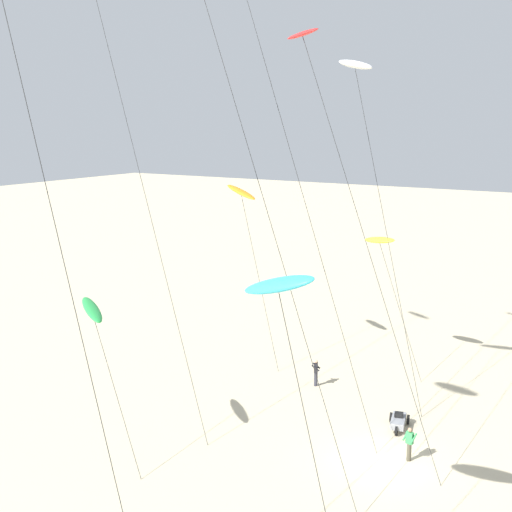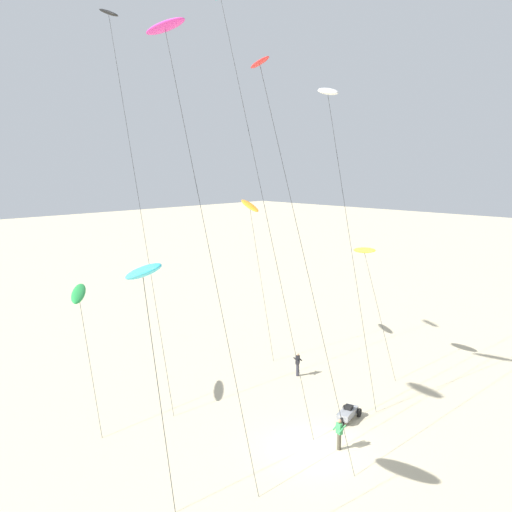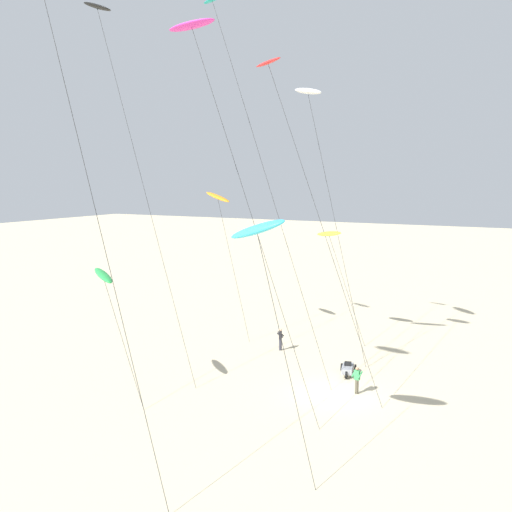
{
  "view_description": "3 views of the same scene",
  "coord_description": "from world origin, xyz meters",
  "px_view_note": "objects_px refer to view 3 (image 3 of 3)",
  "views": [
    {
      "loc": [
        -28.71,
        -10.47,
        16.04
      ],
      "look_at": [
        -0.56,
        6.75,
        9.41
      ],
      "focal_mm": 47.81,
      "sensor_mm": 36.0,
      "label": 1
    },
    {
      "loc": [
        -20.94,
        -16.52,
        14.69
      ],
      "look_at": [
        0.83,
        5.11,
        9.42
      ],
      "focal_mm": 38.51,
      "sensor_mm": 36.0,
      "label": 2
    },
    {
      "loc": [
        -32.65,
        -11.75,
        13.02
      ],
      "look_at": [
        1.29,
        6.14,
        7.89
      ],
      "focal_mm": 41.74,
      "sensor_mm": 36.0,
      "label": 3
    }
  ],
  "objects_px": {
    "kite_yellow": "(329,234)",
    "kite_red": "(270,68)",
    "kite_flyer_middle": "(357,379)",
    "beach_buggy": "(348,368)",
    "kite_orange": "(218,198)",
    "kite_magenta": "(193,28)",
    "kite_flyer_nearest": "(280,339)",
    "kite_black": "(98,12)",
    "kite_green": "(103,276)",
    "kite_cyan": "(257,230)",
    "kite_white": "(308,92)",
    "kite_teal": "(219,21)"
  },
  "relations": [
    {
      "from": "kite_green",
      "to": "kite_cyan",
      "type": "bearing_deg",
      "value": -106.47
    },
    {
      "from": "kite_black",
      "to": "kite_magenta",
      "type": "xyz_separation_m",
      "value": [
        -2.05,
        -8.87,
        -2.49
      ]
    },
    {
      "from": "kite_yellow",
      "to": "kite_red",
      "type": "bearing_deg",
      "value": 179.2
    },
    {
      "from": "kite_yellow",
      "to": "kite_cyan",
      "type": "xyz_separation_m",
      "value": [
        -21.65,
        -4.9,
        2.25
      ]
    },
    {
      "from": "kite_white",
      "to": "kite_orange",
      "type": "bearing_deg",
      "value": 79.9
    },
    {
      "from": "kite_red",
      "to": "kite_flyer_nearest",
      "type": "relative_size",
      "value": 12.19
    },
    {
      "from": "kite_black",
      "to": "kite_green",
      "type": "bearing_deg",
      "value": -139.69
    },
    {
      "from": "kite_black",
      "to": "kite_flyer_nearest",
      "type": "relative_size",
      "value": 14.92
    },
    {
      "from": "kite_magenta",
      "to": "kite_green",
      "type": "bearing_deg",
      "value": 130.88
    },
    {
      "from": "kite_black",
      "to": "kite_green",
      "type": "height_order",
      "value": "kite_black"
    },
    {
      "from": "beach_buggy",
      "to": "kite_flyer_nearest",
      "type": "bearing_deg",
      "value": 64.85
    },
    {
      "from": "kite_magenta",
      "to": "kite_cyan",
      "type": "bearing_deg",
      "value": -131.94
    },
    {
      "from": "kite_black",
      "to": "kite_orange",
      "type": "bearing_deg",
      "value": -20.2
    },
    {
      "from": "kite_green",
      "to": "kite_orange",
      "type": "relative_size",
      "value": 0.65
    },
    {
      "from": "kite_teal",
      "to": "kite_magenta",
      "type": "xyz_separation_m",
      "value": [
        -5.76,
        -1.73,
        -1.85
      ]
    },
    {
      "from": "kite_yellow",
      "to": "kite_magenta",
      "type": "bearing_deg",
      "value": 168.23
    },
    {
      "from": "kite_yellow",
      "to": "kite_magenta",
      "type": "relative_size",
      "value": 0.4
    },
    {
      "from": "kite_black",
      "to": "beach_buggy",
      "type": "xyz_separation_m",
      "value": [
        4.65,
        -16.31,
        -23.52
      ]
    },
    {
      "from": "kite_black",
      "to": "kite_flyer_nearest",
      "type": "xyz_separation_m",
      "value": [
        7.64,
        -9.96,
        -23.05
      ]
    },
    {
      "from": "kite_yellow",
      "to": "kite_orange",
      "type": "relative_size",
      "value": 0.75
    },
    {
      "from": "kite_black",
      "to": "kite_yellow",
      "type": "distance_m",
      "value": 23.15
    },
    {
      "from": "kite_teal",
      "to": "kite_flyer_middle",
      "type": "distance_m",
      "value": 24.97
    },
    {
      "from": "kite_green",
      "to": "kite_red",
      "type": "relative_size",
      "value": 0.38
    },
    {
      "from": "kite_teal",
      "to": "kite_flyer_middle",
      "type": "xyz_separation_m",
      "value": [
        -2.12,
        -10.81,
        -22.41
      ]
    },
    {
      "from": "kite_flyer_nearest",
      "to": "kite_flyer_middle",
      "type": "distance_m",
      "value": 10.02
    },
    {
      "from": "kite_flyer_nearest",
      "to": "kite_white",
      "type": "bearing_deg",
      "value": -81.99
    },
    {
      "from": "kite_orange",
      "to": "beach_buggy",
      "type": "xyz_separation_m",
      "value": [
        -4.75,
        -12.85,
        -10.88
      ]
    },
    {
      "from": "kite_black",
      "to": "kite_flyer_middle",
      "type": "distance_m",
      "value": 29.26
    },
    {
      "from": "kite_red",
      "to": "kite_yellow",
      "type": "bearing_deg",
      "value": -0.8
    },
    {
      "from": "kite_white",
      "to": "kite_red",
      "type": "distance_m",
      "value": 5.84
    },
    {
      "from": "kite_white",
      "to": "kite_black",
      "type": "bearing_deg",
      "value": 123.63
    },
    {
      "from": "kite_white",
      "to": "kite_cyan",
      "type": "height_order",
      "value": "kite_white"
    },
    {
      "from": "kite_white",
      "to": "kite_magenta",
      "type": "bearing_deg",
      "value": 163.15
    },
    {
      "from": "kite_white",
      "to": "kite_green",
      "type": "distance_m",
      "value": 19.21
    },
    {
      "from": "kite_black",
      "to": "kite_white",
      "type": "height_order",
      "value": "kite_black"
    },
    {
      "from": "kite_green",
      "to": "beach_buggy",
      "type": "xyz_separation_m",
      "value": [
        10.26,
        -11.55,
        -6.84
      ]
    },
    {
      "from": "kite_black",
      "to": "kite_cyan",
      "type": "bearing_deg",
      "value": -118.62
    },
    {
      "from": "kite_green",
      "to": "beach_buggy",
      "type": "height_order",
      "value": "kite_green"
    },
    {
      "from": "kite_black",
      "to": "kite_orange",
      "type": "height_order",
      "value": "kite_black"
    },
    {
      "from": "kite_orange",
      "to": "kite_flyer_nearest",
      "type": "height_order",
      "value": "kite_orange"
    },
    {
      "from": "kite_green",
      "to": "kite_magenta",
      "type": "height_order",
      "value": "kite_magenta"
    },
    {
      "from": "kite_red",
      "to": "beach_buggy",
      "type": "height_order",
      "value": "kite_red"
    },
    {
      "from": "kite_magenta",
      "to": "kite_yellow",
      "type": "bearing_deg",
      "value": -11.77
    },
    {
      "from": "kite_cyan",
      "to": "kite_yellow",
      "type": "bearing_deg",
      "value": 12.76
    },
    {
      "from": "kite_orange",
      "to": "beach_buggy",
      "type": "distance_m",
      "value": 17.49
    },
    {
      "from": "kite_cyan",
      "to": "kite_magenta",
      "type": "xyz_separation_m",
      "value": [
        7.12,
        7.93,
        10.72
      ]
    },
    {
      "from": "kite_flyer_middle",
      "to": "beach_buggy",
      "type": "xyz_separation_m",
      "value": [
        3.07,
        1.64,
        -0.46
      ]
    },
    {
      "from": "kite_white",
      "to": "kite_flyer_nearest",
      "type": "xyz_separation_m",
      "value": [
        -0.27,
        1.93,
        -18.01
      ]
    },
    {
      "from": "kite_red",
      "to": "kite_flyer_nearest",
      "type": "height_order",
      "value": "kite_red"
    },
    {
      "from": "kite_magenta",
      "to": "kite_flyer_middle",
      "type": "bearing_deg",
      "value": -68.17
    }
  ]
}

